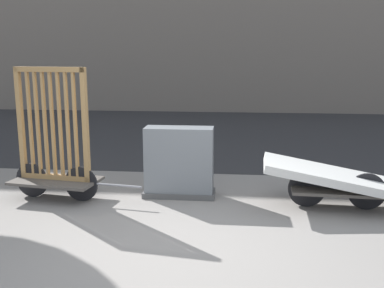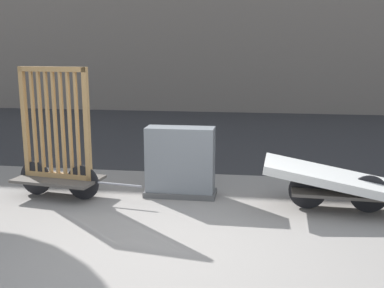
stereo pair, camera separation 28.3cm
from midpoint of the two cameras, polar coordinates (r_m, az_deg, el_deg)
name	(u,v)px [view 1 (the left image)]	position (r m, az deg, el deg)	size (l,w,h in m)	color
ground_plane	(177,253)	(4.87, -3.67, -13.68)	(60.00, 60.00, 0.00)	gray
road_strip	(214,132)	(11.88, 2.07, 1.49)	(56.00, 8.28, 0.01)	#2D2D30
bike_cart_with_bedframe	(55,155)	(6.69, -18.19, -1.31)	(1.94, 0.84, 1.88)	#4C4742
bike_cart_with_mattress	(337,180)	(6.31, 16.76, -4.38)	(2.31, 0.93, 0.66)	#4C4742
utility_cabinet	(179,165)	(6.54, -2.87, -2.67)	(1.04, 0.42, 1.02)	#4C4C4C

